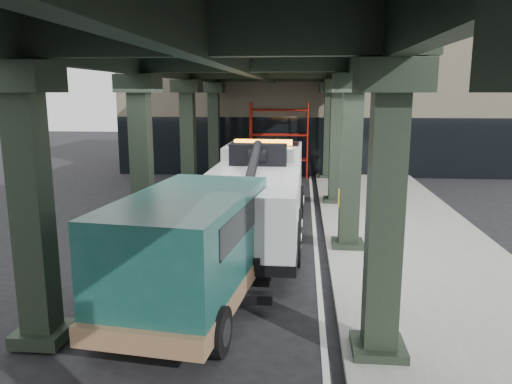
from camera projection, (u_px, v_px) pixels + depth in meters
The scene contains 8 objects.
ground at pixel (251, 272), 12.72m from camera, with size 90.00×90.00×0.00m, color black.
sidewalk at pixel (415, 250), 14.25m from camera, with size 5.00×40.00×0.15m, color gray.
lane_stripe at pixel (316, 250), 14.52m from camera, with size 0.12×38.00×0.01m, color silver.
viaduct at pixel (244, 57), 13.64m from camera, with size 7.40×32.00×6.40m.
building at pixel (315, 101), 31.28m from camera, with size 22.00×10.00×8.00m, color #C6B793.
scaffolding at pixel (279, 138), 26.61m from camera, with size 3.08×0.88×4.00m.
tow_truck at pixel (257, 191), 15.44m from camera, with size 2.94×9.40×3.06m.
towed_van at pixel (195, 245), 10.52m from camera, with size 3.09×6.38×2.49m.
Camera 1 is at (1.25, -12.01, 4.50)m, focal length 35.00 mm.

